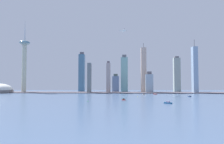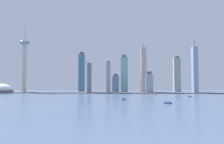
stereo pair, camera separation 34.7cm
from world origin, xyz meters
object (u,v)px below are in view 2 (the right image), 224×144
object	(u,v)px
skyscraper_7	(177,74)
boat_5	(190,96)
channel_buoy_0	(138,96)
channel_buoy_2	(63,97)
skyscraper_5	(89,78)
skyscraper_6	(195,70)
airplane	(123,31)
skyscraper_0	(116,84)
boat_1	(168,103)
skyscraper_1	(124,74)
skyscraper_3	(82,72)
boat_2	(144,94)
skyscraper_2	(149,83)
boat_4	(124,100)
channel_buoy_1	(88,101)
boat_0	(155,94)
skyscraper_8	(144,70)
skyscraper_4	(108,78)
observation_tower	(24,58)

from	to	relation	value
skyscraper_7	boat_5	distance (m)	286.12
channel_buoy_0	channel_buoy_2	size ratio (longest dim) A/B	1.67
skyscraper_5	skyscraper_7	distance (m)	360.67
skyscraper_6	airplane	bearing A→B (deg)	-160.57
skyscraper_0	boat_1	xyz separation A→B (m)	(112.11, -407.75, -31.44)
skyscraper_1	skyscraper_3	bearing A→B (deg)	172.21
skyscraper_1	airplane	size ratio (longest dim) A/B	5.75
skyscraper_3	boat_2	world-z (taller)	skyscraper_3
skyscraper_2	boat_4	distance (m)	308.34
skyscraper_3	boat_1	size ratio (longest dim) A/B	11.06
skyscraper_2	channel_buoy_0	distance (m)	199.35
boat_2	channel_buoy_1	bearing A→B (deg)	37.80
skyscraper_5	boat_5	distance (m)	354.03
boat_5	boat_0	bearing A→B (deg)	-96.91
skyscraper_6	channel_buoy_0	distance (m)	298.06
skyscraper_6	skyscraper_8	world-z (taller)	skyscraper_6
boat_4	channel_buoy_0	bearing A→B (deg)	-76.68
skyscraper_2	channel_buoy_0	xyz separation A→B (m)	(-57.28, -187.72, -34.94)
skyscraper_4	boat_4	world-z (taller)	skyscraper_4
skyscraper_0	boat_5	size ratio (longest dim) A/B	6.38
skyscraper_6	channel_buoy_2	distance (m)	475.80
skyscraper_4	boat_2	world-z (taller)	skyscraper_4
skyscraper_3	skyscraper_4	size ratio (longest dim) A/B	1.42
skyscraper_6	boat_2	size ratio (longest dim) A/B	23.41
skyscraper_8	boat_1	xyz separation A→B (m)	(4.24, -383.93, -84.13)
skyscraper_8	channel_buoy_2	bearing A→B (deg)	-136.29
skyscraper_0	boat_4	bearing A→B (deg)	-85.32
airplane	skyscraper_5	bearing A→B (deg)	45.25
boat_5	channel_buoy_0	world-z (taller)	boat_5
skyscraper_2	skyscraper_6	world-z (taller)	skyscraper_6
skyscraper_6	boat_1	xyz separation A→B (m)	(-175.90, -350.39, -82.30)
skyscraper_3	boat_4	world-z (taller)	skyscraper_3
skyscraper_4	skyscraper_7	distance (m)	293.06
skyscraper_3	airplane	size ratio (longest dim) A/B	6.33
channel_buoy_0	airplane	distance (m)	227.89
boat_1	channel_buoy_1	size ratio (longest dim) A/B	5.67
observation_tower	channel_buoy_0	world-z (taller)	observation_tower
skyscraper_6	boat_0	xyz separation A→B (m)	(-154.68, -75.15, -82.67)
skyscraper_1	airplane	distance (m)	217.36
skyscraper_7	boat_5	size ratio (longest dim) A/B	12.90
boat_0	boat_4	bearing A→B (deg)	67.18
skyscraper_2	skyscraper_7	world-z (taller)	skyscraper_7
boat_2	boat_5	bearing A→B (deg)	122.54
observation_tower	skyscraper_3	world-z (taller)	observation_tower
observation_tower	channel_buoy_1	distance (m)	467.62
skyscraper_6	skyscraper_2	bearing A→B (deg)	178.31
skyscraper_3	boat_1	distance (m)	528.37
skyscraper_3	skyscraper_6	distance (m)	445.43
skyscraper_7	airplane	bearing A→B (deg)	-139.36
skyscraper_7	channel_buoy_0	xyz separation A→B (m)	(-182.55, -280.87, -69.47)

